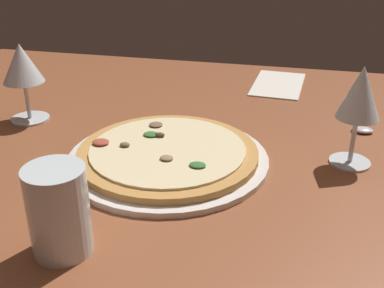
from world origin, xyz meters
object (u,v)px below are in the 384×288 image
(paper_menu, at_px, (278,84))
(wine_glass_near, at_px, (360,97))
(water_glass, at_px, (59,216))
(pizza_main, at_px, (168,156))
(spoon, at_px, (362,128))
(wine_glass_far, at_px, (22,66))

(paper_menu, bearing_deg, wine_glass_near, 114.72)
(water_glass, bearing_deg, wine_glass_near, -138.96)
(pizza_main, bearing_deg, paper_menu, -109.56)
(wine_glass_near, xyz_separation_m, spoon, (-0.03, -0.15, -0.11))
(spoon, bearing_deg, pizza_main, 32.32)
(water_glass, bearing_deg, wine_glass_far, -55.52)
(wine_glass_near, bearing_deg, wine_glass_far, -4.70)
(water_glass, distance_m, paper_menu, 0.72)
(wine_glass_far, height_order, spoon, wine_glass_far)
(wine_glass_far, height_order, wine_glass_near, wine_glass_near)
(water_glass, relative_size, paper_menu, 0.60)
(wine_glass_near, height_order, paper_menu, wine_glass_near)
(paper_menu, distance_m, spoon, 0.29)
(pizza_main, relative_size, paper_menu, 1.75)
(pizza_main, bearing_deg, wine_glass_far, -19.68)
(wine_glass_far, relative_size, water_glass, 1.35)
(wine_glass_near, distance_m, paper_menu, 0.42)
(paper_menu, xyz_separation_m, spoon, (-0.17, 0.23, 0.00))
(water_glass, xyz_separation_m, paper_menu, (-0.22, -0.69, -0.05))
(water_glass, relative_size, spoon, 1.15)
(pizza_main, xyz_separation_m, wine_glass_near, (-0.30, -0.06, 0.11))
(wine_glass_near, relative_size, spoon, 1.69)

